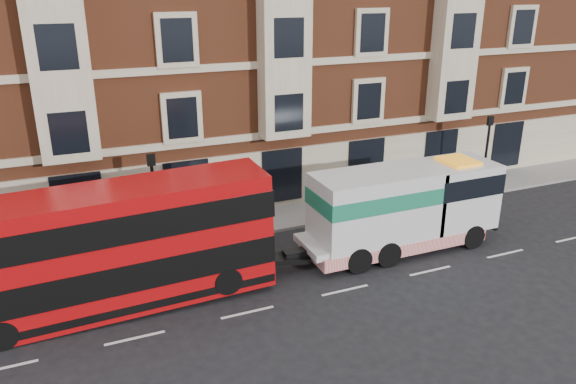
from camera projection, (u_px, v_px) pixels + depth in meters
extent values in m
plane|color=black|center=(345.00, 290.00, 21.77)|extent=(120.00, 120.00, 0.00)
cube|color=slate|center=(274.00, 218.00, 28.21)|extent=(90.00, 3.00, 0.15)
cube|color=brown|center=(232.00, 24.00, 31.72)|extent=(45.00, 12.00, 18.00)
cylinder|color=black|center=(155.00, 206.00, 24.17)|extent=(0.14, 0.14, 4.00)
cube|color=black|center=(151.00, 160.00, 23.43)|extent=(0.35, 0.15, 0.50)
cylinder|color=black|center=(485.00, 158.00, 30.75)|extent=(0.14, 0.14, 4.00)
cube|color=black|center=(490.00, 121.00, 30.01)|extent=(0.35, 0.15, 0.50)
cube|color=#A9090C|center=(113.00, 249.00, 19.86)|extent=(11.28, 2.52, 4.43)
cube|color=black|center=(115.00, 265.00, 20.09)|extent=(11.32, 2.58, 1.06)
cube|color=black|center=(110.00, 219.00, 19.46)|extent=(11.32, 2.58, 1.01)
cylinder|color=black|center=(1.00, 335.00, 18.13)|extent=(1.05, 0.32, 1.05)
cylinder|color=black|center=(5.00, 301.00, 20.09)|extent=(1.05, 0.32, 1.05)
cylinder|color=black|center=(228.00, 281.00, 20.82)|extent=(1.05, 0.32, 1.05)
cylinder|color=black|center=(211.00, 255.00, 22.78)|extent=(1.05, 0.32, 1.05)
cube|color=silver|center=(398.00, 230.00, 24.74)|extent=(9.06, 2.32, 0.30)
cube|color=silver|center=(454.00, 193.00, 25.35)|extent=(3.22, 2.52, 2.92)
cube|color=silver|center=(376.00, 206.00, 23.82)|extent=(5.44, 2.52, 2.92)
cube|color=#186E4F|center=(376.00, 195.00, 23.65)|extent=(5.49, 2.56, 0.70)
cube|color=red|center=(393.00, 238.00, 24.79)|extent=(8.05, 2.58, 0.55)
cylinder|color=black|center=(472.00, 236.00, 25.08)|extent=(1.11, 0.35, 1.11)
cylinder|color=black|center=(441.00, 218.00, 27.04)|extent=(1.11, 0.35, 1.11)
cylinder|color=black|center=(388.00, 254.00, 23.46)|extent=(1.11, 0.40, 1.11)
cylinder|color=black|center=(360.00, 233.00, 25.42)|extent=(1.11, 0.40, 1.11)
cylinder|color=black|center=(358.00, 260.00, 22.95)|extent=(1.11, 0.40, 1.11)
cylinder|color=black|center=(333.00, 238.00, 24.91)|extent=(1.11, 0.40, 1.11)
imported|color=#1B2A37|center=(7.00, 250.00, 22.94)|extent=(0.67, 0.67, 1.57)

